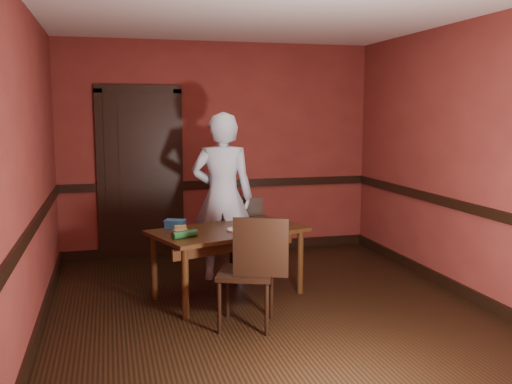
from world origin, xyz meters
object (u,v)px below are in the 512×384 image
chair_near (246,271)px  sandwich_plate (239,229)px  dining_table (228,263)px  food_tub (175,224)px  person (223,197)px  chair_far (249,240)px  cheese_saucer (180,228)px  sauce_jar (266,225)px

chair_near → sandwich_plate: (0.11, 0.73, 0.21)m
dining_table → food_tub: size_ratio=6.16×
dining_table → person: bearing=64.1°
chair_far → person: 0.55m
person → cheese_saucer: (-0.53, -0.55, -0.21)m
chair_far → sauce_jar: (0.01, -0.66, 0.29)m
chair_far → sandwich_plate: 0.70m
chair_near → person: bearing=-71.8°
cheese_saucer → food_tub: bearing=107.2°
food_tub → person: bearing=59.4°
person → sauce_jar: 0.83m
chair_near → person: 1.50m
dining_table → food_tub: bearing=141.1°
dining_table → food_tub: food_tub is taller
chair_far → person: (-0.27, 0.10, 0.47)m
person → sauce_jar: size_ratio=19.06×
chair_near → dining_table: bearing=-69.7°
person → dining_table: bearing=98.2°
sandwich_plate → cheese_saucer: sandwich_plate is taller
chair_far → dining_table: bearing=-120.0°
person → chair_near: bearing=101.1°
chair_far → sauce_jar: 0.72m
dining_table → chair_near: 0.84m
dining_table → person: size_ratio=0.80×
chair_near → sauce_jar: chair_near is taller
chair_near → person: person is taller
sandwich_plate → chair_near: bearing=-98.3°
chair_near → sauce_jar: bearing=-96.9°
dining_table → sandwich_plate: bearing=-65.7°
chair_far → person: bearing=163.7°
cheese_saucer → chair_near: bearing=-63.2°
sandwich_plate → cheese_saucer: bearing=164.8°
sandwich_plate → sauce_jar: bearing=-12.7°
chair_far → food_tub: size_ratio=3.74×
sandwich_plate → food_tub: food_tub is taller
sandwich_plate → food_tub: (-0.59, 0.27, 0.03)m
chair_far → sandwich_plate: size_ratio=3.71×
sauce_jar → food_tub: size_ratio=0.40×
sandwich_plate → person: bearing=91.9°
dining_table → chair_near: bearing=-110.9°
sauce_jar → food_tub: bearing=159.0°
chair_near → food_tub: 1.13m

